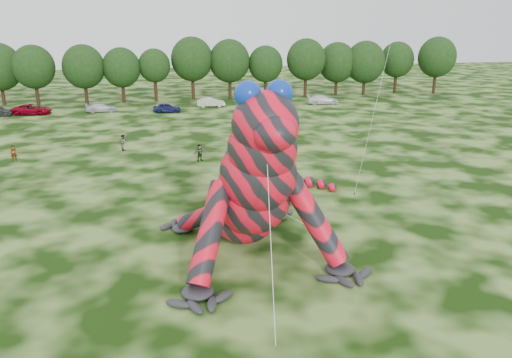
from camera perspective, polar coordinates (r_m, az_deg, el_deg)
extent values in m
plane|color=#16330A|center=(31.43, -12.15, -7.27)|extent=(240.00, 240.00, 0.00)
cylinder|color=silver|center=(37.37, 13.65, 8.76)|extent=(0.02, 0.02, 15.38)
cylinder|color=#382314|center=(39.81, 11.17, -1.62)|extent=(0.08, 0.08, 0.24)
imported|color=maroon|center=(79.74, -24.21, 7.27)|extent=(5.73, 3.30, 1.50)
imported|color=silver|center=(78.47, -17.29, 7.79)|extent=(4.59, 2.28, 1.28)
imported|color=#181E50|center=(75.76, -10.14, 8.02)|extent=(4.21, 2.12, 1.38)
imported|color=beige|center=(79.93, -5.17, 8.74)|extent=(4.40, 1.63, 1.44)
imported|color=#292A2C|center=(79.76, 0.35, 8.78)|extent=(5.09, 2.38, 1.41)
imported|color=white|center=(82.78, 7.63, 8.98)|extent=(5.38, 2.73, 1.50)
imported|color=gray|center=(60.28, -0.69, 6.02)|extent=(0.76, 1.18, 1.73)
imported|color=gray|center=(64.34, -1.25, 6.79)|extent=(1.06, 0.46, 1.79)
imported|color=gray|center=(53.65, -25.95, 2.65)|extent=(0.64, 0.50, 1.56)
imported|color=gray|center=(54.11, -14.91, 4.04)|extent=(0.80, 0.94, 1.68)
imported|color=gray|center=(48.65, -6.45, 3.01)|extent=(1.56, 1.18, 1.64)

